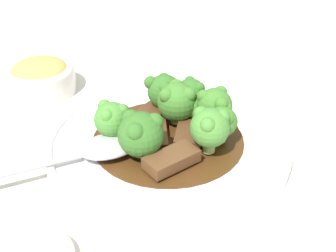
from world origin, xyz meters
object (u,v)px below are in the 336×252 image
at_px(broccoli_floret_7, 112,118).
at_px(serving_spoon, 94,150).
at_px(beef_strip_2, 146,117).
at_px(broccoli_floret_4, 210,127).
at_px(broccoli_floret_2, 161,91).
at_px(beef_strip_0, 150,136).
at_px(broccoli_floret_1, 141,133).
at_px(side_bowl_appetizer, 41,76).
at_px(main_plate, 168,143).
at_px(broccoli_floret_5, 215,105).
at_px(broccoli_floret_8, 222,121).
at_px(broccoli_floret_0, 191,92).
at_px(broccoli_floret_6, 177,101).
at_px(beef_strip_1, 189,135).
at_px(beef_strip_3, 171,159).
at_px(broccoli_floret_3, 196,105).

xyz_separation_m(broccoli_floret_7, serving_spoon, (-0.03, 0.02, -0.02)).
xyz_separation_m(beef_strip_2, broccoli_floret_4, (-0.07, -0.07, 0.03)).
bearing_deg(broccoli_floret_2, serving_spoon, 139.65).
distance_m(beef_strip_0, broccoli_floret_1, 0.04).
bearing_deg(side_bowl_appetizer, broccoli_floret_1, -143.93).
bearing_deg(main_plate, broccoli_floret_4, -126.12).
relative_size(beef_strip_0, broccoli_floret_5, 1.15).
height_order(beef_strip_2, broccoli_floret_8, broccoli_floret_8).
relative_size(broccoli_floret_0, serving_spoon, 0.21).
distance_m(broccoli_floret_0, broccoli_floret_7, 0.11).
distance_m(broccoli_floret_7, broccoli_floret_8, 0.13).
height_order(broccoli_floret_5, broccoli_floret_8, broccoli_floret_5).
bearing_deg(side_bowl_appetizer, broccoli_floret_6, -124.45).
relative_size(beef_strip_1, broccoli_floret_6, 1.08).
bearing_deg(broccoli_floret_7, beef_strip_1, -95.82).
bearing_deg(side_bowl_appetizer, main_plate, -132.84).
bearing_deg(broccoli_floret_7, broccoli_floret_8, -96.98).
height_order(broccoli_floret_1, serving_spoon, broccoli_floret_1).
xyz_separation_m(beef_strip_3, broccoli_floret_3, (0.09, -0.04, 0.02)).
bearing_deg(main_plate, broccoli_floret_5, -73.53).
height_order(beef_strip_1, serving_spoon, serving_spoon).
height_order(beef_strip_2, broccoli_floret_5, broccoli_floret_5).
height_order(broccoli_floret_4, broccoli_floret_7, broccoli_floret_4).
height_order(beef_strip_1, broccoli_floret_7, broccoli_floret_7).
distance_m(beef_strip_0, beef_strip_1, 0.05).
xyz_separation_m(broccoli_floret_6, serving_spoon, (-0.06, 0.10, -0.02)).
bearing_deg(broccoli_floret_4, broccoli_floret_5, -14.76).
xyz_separation_m(broccoli_floret_4, broccoli_floret_8, (0.02, -0.02, -0.00)).
height_order(broccoli_floret_3, broccoli_floret_6, broccoli_floret_6).
height_order(broccoli_floret_6, broccoli_floret_7, broccoli_floret_6).
distance_m(broccoli_floret_1, broccoli_floret_6, 0.08).
distance_m(broccoli_floret_0, broccoli_floret_1, 0.11).
bearing_deg(broccoli_floret_0, broccoli_floret_7, 118.03).
bearing_deg(broccoli_floret_7, broccoli_floret_3, -73.16).
bearing_deg(beef_strip_2, beef_strip_3, -165.32).
bearing_deg(broccoli_floret_2, broccoli_floret_7, 135.96).
height_order(beef_strip_0, broccoli_floret_1, broccoli_floret_1).
relative_size(broccoli_floret_3, broccoli_floret_6, 0.73).
xyz_separation_m(beef_strip_0, side_bowl_appetizer, (0.17, 0.15, 0.00)).
xyz_separation_m(beef_strip_1, beef_strip_2, (0.05, 0.05, -0.00)).
distance_m(beef_strip_1, broccoli_floret_5, 0.05).
xyz_separation_m(beef_strip_0, broccoli_floret_6, (0.04, -0.03, 0.02)).
xyz_separation_m(broccoli_floret_1, broccoli_floret_5, (0.05, -0.09, 0.00)).
xyz_separation_m(broccoli_floret_7, side_bowl_appetizer, (0.16, 0.11, -0.02)).
bearing_deg(broccoli_floret_0, beef_strip_2, 103.95).
bearing_deg(beef_strip_2, broccoli_floret_0, -76.05).
bearing_deg(broccoli_floret_5, beef_strip_2, 74.53).
bearing_deg(broccoli_floret_8, broccoli_floret_4, 137.67).
bearing_deg(beef_strip_1, broccoli_floret_8, -99.78).
bearing_deg(broccoli_floret_3, broccoli_floret_2, 51.76).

